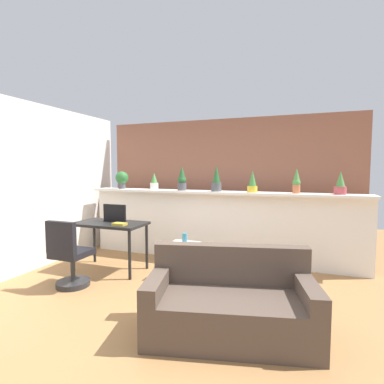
{
  "coord_description": "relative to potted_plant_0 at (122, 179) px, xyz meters",
  "views": [
    {
      "loc": [
        1.34,
        -2.89,
        1.58
      ],
      "look_at": [
        -0.24,
        1.39,
        1.22
      ],
      "focal_mm": 27.93,
      "sensor_mm": 36.0,
      "label": 1
    }
  ],
  "objects": [
    {
      "name": "ground_plane",
      "position": [
        1.86,
        -1.96,
        -1.39
      ],
      "size": [
        12.0,
        12.0,
        0.0
      ],
      "primitive_type": "plane",
      "color": "#9E7042"
    },
    {
      "name": "divider_wall",
      "position": [
        1.86,
        0.04,
        -0.81
      ],
      "size": [
        4.73,
        0.16,
        1.16
      ],
      "primitive_type": "cube",
      "color": "white",
      "rests_on": "ground"
    },
    {
      "name": "plant_shelf",
      "position": [
        1.86,
        0.0,
        -0.21
      ],
      "size": [
        4.73,
        0.37,
        0.04
      ],
      "primitive_type": "cube",
      "color": "white",
      "rests_on": "divider_wall"
    },
    {
      "name": "brick_wall_behind",
      "position": [
        1.86,
        0.64,
        -0.14
      ],
      "size": [
        4.73,
        0.1,
        2.5
      ],
      "primitive_type": "cube",
      "color": "#935B47",
      "rests_on": "ground"
    },
    {
      "name": "side_wall_left",
      "position": [
        -0.75,
        -1.56,
        -0.09
      ],
      "size": [
        0.12,
        4.4,
        2.6
      ],
      "primitive_type": "cube",
      "color": "white",
      "rests_on": "ground"
    },
    {
      "name": "potted_plant_0",
      "position": [
        0.0,
        0.0,
        0.0
      ],
      "size": [
        0.24,
        0.24,
        0.33
      ],
      "color": "#4C4C51",
      "rests_on": "plant_shelf"
    },
    {
      "name": "potted_plant_1",
      "position": [
        0.67,
        0.03,
        -0.05
      ],
      "size": [
        0.15,
        0.15,
        0.31
      ],
      "color": "silver",
      "rests_on": "plant_shelf"
    },
    {
      "name": "potted_plant_2",
      "position": [
        1.24,
        -0.03,
        0.0
      ],
      "size": [
        0.15,
        0.15,
        0.43
      ],
      "color": "#4C4C51",
      "rests_on": "plant_shelf"
    },
    {
      "name": "potted_plant_3",
      "position": [
        1.86,
        -0.02,
        -0.0
      ],
      "size": [
        0.17,
        0.17,
        0.43
      ],
      "color": "#4C4C51",
      "rests_on": "plant_shelf"
    },
    {
      "name": "potted_plant_4",
      "position": [
        2.46,
        -0.02,
        -0.03
      ],
      "size": [
        0.16,
        0.16,
        0.35
      ],
      "color": "gold",
      "rests_on": "plant_shelf"
    },
    {
      "name": "potted_plant_5",
      "position": [
        3.13,
        0.01,
        -0.01
      ],
      "size": [
        0.12,
        0.12,
        0.39
      ],
      "color": "#C66B42",
      "rests_on": "plant_shelf"
    },
    {
      "name": "potted_plant_6",
      "position": [
        3.74,
        0.03,
        -0.04
      ],
      "size": [
        0.17,
        0.17,
        0.34
      ],
      "color": "#B7474C",
      "rests_on": "plant_shelf"
    },
    {
      "name": "desk",
      "position": [
        0.43,
        -1.01,
        -0.72
      ],
      "size": [
        1.1,
        0.6,
        0.75
      ],
      "color": "black",
      "rests_on": "ground"
    },
    {
      "name": "tv_monitor",
      "position": [
        0.47,
        -0.93,
        -0.5
      ],
      "size": [
        0.39,
        0.04,
        0.27
      ],
      "primitive_type": "cube",
      "color": "black",
      "rests_on": "desk"
    },
    {
      "name": "office_chair",
      "position": [
        0.34,
        -1.78,
        -1.0
      ],
      "size": [
        0.44,
        0.45,
        0.91
      ],
      "color": "#262628",
      "rests_on": "ground"
    },
    {
      "name": "side_cube_shelf",
      "position": [
        1.62,
        -0.92,
        -1.14
      ],
      "size": [
        0.4,
        0.41,
        0.5
      ],
      "color": "silver",
      "rests_on": "ground"
    },
    {
      "name": "vase_on_shelf",
      "position": [
        1.64,
        -0.91,
        -0.81
      ],
      "size": [
        0.07,
        0.07,
        0.15
      ],
      "primitive_type": "cylinder",
      "color": "teal",
      "rests_on": "side_cube_shelf"
    },
    {
      "name": "book_on_desk",
      "position": [
        0.71,
        -1.16,
        -0.62
      ],
      "size": [
        0.2,
        0.13,
        0.04
      ],
      "primitive_type": "cube",
      "color": "gold",
      "rests_on": "desk"
    },
    {
      "name": "couch",
      "position": [
        2.59,
        -2.14,
        -1.11
      ],
      "size": [
        1.69,
        1.09,
        0.8
      ],
      "color": "brown",
      "rests_on": "ground"
    }
  ]
}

